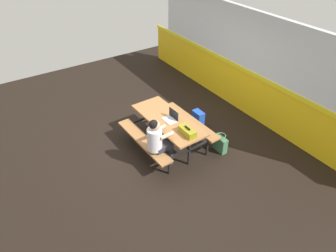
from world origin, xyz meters
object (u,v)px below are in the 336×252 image
backpack_dark (198,119)px  student_nearer (158,140)px  tote_bag_bright (220,144)px  toolbox_grey (187,132)px  picnic_table_main (168,125)px  laptop_silver (171,118)px

backpack_dark → student_nearer: bearing=-67.1°
student_nearer → backpack_dark: (-0.66, 1.57, -0.49)m
tote_bag_bright → toolbox_grey: bearing=-97.5°
picnic_table_main → toolbox_grey: size_ratio=4.75×
picnic_table_main → toolbox_grey: (0.67, 0.02, 0.24)m
picnic_table_main → backpack_dark: 1.11m
picnic_table_main → laptop_silver: (0.06, 0.04, 0.21)m
picnic_table_main → tote_bag_bright: bearing=48.1°
picnic_table_main → toolbox_grey: 0.71m
toolbox_grey → tote_bag_bright: bearing=82.5°
picnic_table_main → student_nearer: (0.46, -0.54, 0.13)m
tote_bag_bright → laptop_silver: bearing=-131.0°
picnic_table_main → backpack_dark: (-0.21, 1.03, -0.36)m
student_nearer → tote_bag_bright: 1.54m
toolbox_grey → backpack_dark: toolbox_grey is taller
picnic_table_main → toolbox_grey: bearing=1.7°
student_nearer → toolbox_grey: bearing=69.1°
laptop_silver → picnic_table_main: bearing=-146.6°
student_nearer → tote_bag_bright: student_nearer is taller
laptop_silver → backpack_dark: (-0.27, 0.99, -0.57)m
laptop_silver → backpack_dark: size_ratio=0.74×
toolbox_grey → tote_bag_bright: toolbox_grey is taller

